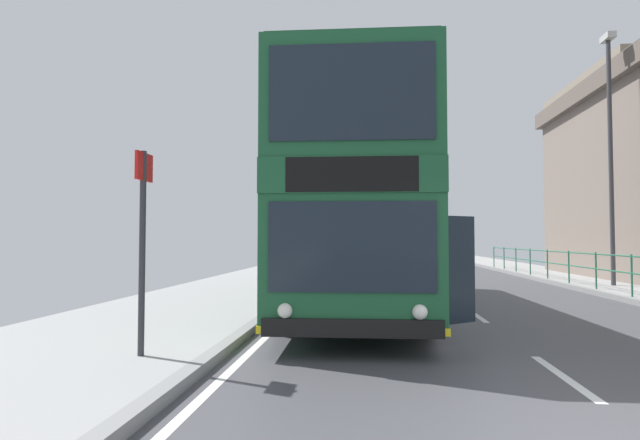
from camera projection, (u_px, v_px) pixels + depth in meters
name	position (u px, v px, depth m)	size (l,w,h in m)	color
double_decker_bus_main	(354.00, 209.00, 12.21)	(3.42, 11.45, 4.50)	#19512D
pedestrian_railing_far_kerb	(596.00, 264.00, 14.90)	(0.05, 24.48, 1.09)	#236B4C
bus_stop_sign_near	(143.00, 229.00, 6.40)	(0.08, 0.44, 2.60)	#2D2D33
street_lamp_far_side	(610.00, 140.00, 16.25)	(0.28, 0.60, 8.16)	#38383D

